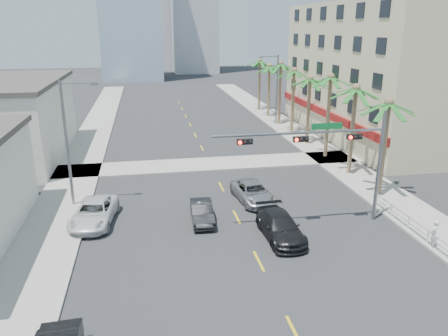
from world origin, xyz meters
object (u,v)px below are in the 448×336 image
car_lane_center (253,192)px  car_parked_far (94,213)px  pedestrian (434,234)px  car_lane_right (280,227)px  traffic_signal_mast (334,149)px  car_lane_left (202,212)px

car_lane_center → car_parked_far: bearing=-176.5°
car_parked_far → pedestrian: bearing=-12.3°
car_lane_right → pedestrian: size_ratio=3.06×
traffic_signal_mast → car_lane_center: size_ratio=2.22×
car_parked_far → car_lane_left: car_parked_far is taller
traffic_signal_mast → car_parked_far: size_ratio=2.08×
traffic_signal_mast → car_lane_center: 7.53m
car_parked_far → car_lane_center: (11.19, 1.87, -0.05)m
traffic_signal_mast → car_lane_right: size_ratio=2.17×
car_lane_center → pedestrian: pedestrian is taller
car_parked_far → car_lane_right: 12.15m
car_lane_right → car_parked_far: bearing=158.1°
car_parked_far → traffic_signal_mast: bearing=-2.6°
car_parked_far → car_lane_right: (11.40, -4.22, 0.00)m
pedestrian → car_lane_right: bearing=-56.6°
car_parked_far → car_lane_left: bearing=-0.2°
car_lane_center → car_lane_right: car_lane_right is taller
traffic_signal_mast → car_lane_left: size_ratio=2.80×
car_parked_far → car_lane_right: size_ratio=1.04×
traffic_signal_mast → car_lane_center: bearing=130.6°
car_lane_center → pedestrian: bearing=-52.9°
car_lane_right → pedestrian: 8.83m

